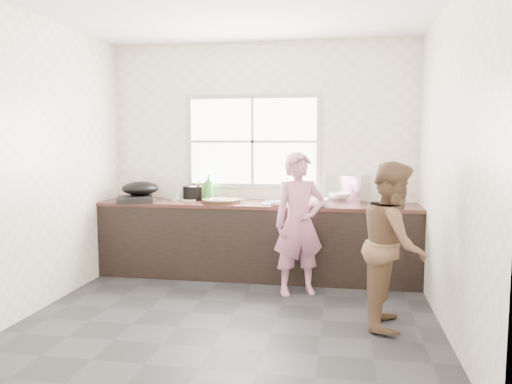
% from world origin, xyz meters
% --- Properties ---
extents(floor, '(3.60, 3.20, 0.01)m').
position_xyz_m(floor, '(0.00, 0.00, -0.01)').
color(floor, '#29292B').
rests_on(floor, ground).
extents(ceiling, '(3.60, 3.20, 0.01)m').
position_xyz_m(ceiling, '(0.00, 0.00, 2.71)').
color(ceiling, silver).
rests_on(ceiling, wall_back).
extents(wall_back, '(3.60, 0.01, 2.70)m').
position_xyz_m(wall_back, '(0.00, 1.60, 1.35)').
color(wall_back, silver).
rests_on(wall_back, ground).
extents(wall_left, '(0.01, 3.20, 2.70)m').
position_xyz_m(wall_left, '(-1.80, 0.00, 1.35)').
color(wall_left, beige).
rests_on(wall_left, ground).
extents(wall_right, '(0.01, 3.20, 2.70)m').
position_xyz_m(wall_right, '(1.80, 0.00, 1.35)').
color(wall_right, beige).
rests_on(wall_right, ground).
extents(wall_front, '(3.60, 0.01, 2.70)m').
position_xyz_m(wall_front, '(0.00, -1.60, 1.35)').
color(wall_front, beige).
rests_on(wall_front, ground).
extents(cabinet, '(3.60, 0.62, 0.82)m').
position_xyz_m(cabinet, '(0.00, 1.29, 0.41)').
color(cabinet, black).
rests_on(cabinet, floor).
extents(countertop, '(3.60, 0.64, 0.04)m').
position_xyz_m(countertop, '(0.00, 1.29, 0.84)').
color(countertop, '#391C17').
rests_on(countertop, cabinet).
extents(sink, '(0.55, 0.45, 0.02)m').
position_xyz_m(sink, '(0.35, 1.29, 0.86)').
color(sink, silver).
rests_on(sink, countertop).
extents(faucet, '(0.02, 0.02, 0.30)m').
position_xyz_m(faucet, '(0.35, 1.49, 1.01)').
color(faucet, silver).
rests_on(faucet, countertop).
extents(window_frame, '(1.60, 0.05, 1.10)m').
position_xyz_m(window_frame, '(-0.10, 1.59, 1.55)').
color(window_frame, '#9EA0A5').
rests_on(window_frame, wall_back).
extents(window_glazing, '(1.50, 0.01, 1.00)m').
position_xyz_m(window_glazing, '(-0.10, 1.57, 1.55)').
color(window_glazing, white).
rests_on(window_glazing, window_frame).
extents(woman, '(0.58, 0.50, 1.36)m').
position_xyz_m(woman, '(0.53, 0.74, 0.68)').
color(woman, '#CE7C9C').
rests_on(woman, floor).
extents(person_side, '(0.60, 0.73, 1.40)m').
position_xyz_m(person_side, '(1.39, 0.00, 0.70)').
color(person_side, brown).
rests_on(person_side, floor).
extents(cutting_board, '(0.48, 0.48, 0.04)m').
position_xyz_m(cutting_board, '(-0.40, 1.20, 0.88)').
color(cutting_board, '#301F12').
rests_on(cutting_board, countertop).
extents(cleaver, '(0.20, 0.16, 0.01)m').
position_xyz_m(cleaver, '(-0.21, 1.23, 0.90)').
color(cleaver, silver).
rests_on(cleaver, cutting_board).
extents(bowl_mince, '(0.23, 0.23, 0.05)m').
position_xyz_m(bowl_mince, '(-0.41, 1.14, 0.89)').
color(bowl_mince, white).
rests_on(bowl_mince, countertop).
extents(bowl_crabs, '(0.25, 0.25, 0.06)m').
position_xyz_m(bowl_crabs, '(0.69, 1.12, 0.89)').
color(bowl_crabs, white).
rests_on(bowl_crabs, countertop).
extents(bowl_held, '(0.26, 0.26, 0.06)m').
position_xyz_m(bowl_held, '(0.25, 1.08, 0.89)').
color(bowl_held, white).
rests_on(bowl_held, countertop).
extents(black_pot, '(0.30, 0.30, 0.17)m').
position_xyz_m(black_pot, '(-0.79, 1.39, 0.94)').
color(black_pot, black).
rests_on(black_pot, countertop).
extents(plate_food, '(0.29, 0.29, 0.02)m').
position_xyz_m(plate_food, '(-0.81, 1.36, 0.87)').
color(plate_food, silver).
rests_on(plate_food, countertop).
extents(bottle_green, '(0.16, 0.16, 0.32)m').
position_xyz_m(bottle_green, '(-0.59, 1.40, 1.02)').
color(bottle_green, green).
rests_on(bottle_green, countertop).
extents(bottle_brown_tall, '(0.11, 0.11, 0.22)m').
position_xyz_m(bottle_brown_tall, '(-0.72, 1.41, 0.97)').
color(bottle_brown_tall, '#3D2C0F').
rests_on(bottle_brown_tall, countertop).
extents(bottle_brown_short, '(0.17, 0.17, 0.18)m').
position_xyz_m(bottle_brown_short, '(-0.80, 1.52, 0.95)').
color(bottle_brown_short, '#4E3513').
rests_on(bottle_brown_short, countertop).
extents(glass_jar, '(0.09, 0.09, 0.11)m').
position_xyz_m(glass_jar, '(-1.02, 1.52, 0.91)').
color(glass_jar, silver).
rests_on(glass_jar, countertop).
extents(burner, '(0.52, 0.52, 0.06)m').
position_xyz_m(burner, '(-1.40, 1.12, 0.89)').
color(burner, black).
rests_on(burner, countertop).
extents(wok, '(0.44, 0.44, 0.16)m').
position_xyz_m(wok, '(-1.39, 1.27, 1.00)').
color(wok, black).
rests_on(wok, burner).
extents(dish_rack, '(0.49, 0.42, 0.31)m').
position_xyz_m(dish_rack, '(1.01, 1.50, 1.02)').
color(dish_rack, silver).
rests_on(dish_rack, countertop).
extents(pot_lid_left, '(0.29, 0.29, 0.01)m').
position_xyz_m(pot_lid_left, '(-1.31, 1.27, 0.87)').
color(pot_lid_left, silver).
rests_on(pot_lid_left, countertop).
extents(pot_lid_right, '(0.33, 0.33, 0.01)m').
position_xyz_m(pot_lid_right, '(-1.03, 1.46, 0.87)').
color(pot_lid_right, silver).
rests_on(pot_lid_right, countertop).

